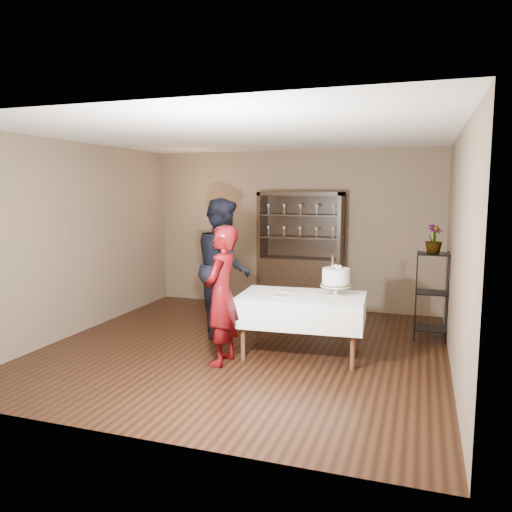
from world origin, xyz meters
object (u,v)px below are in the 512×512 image
at_px(man, 223,266).
at_px(woman, 222,295).
at_px(potted_plant, 434,239).
at_px(cake, 336,278).
at_px(china_hutch, 300,272).
at_px(plant_etagere, 432,292).
at_px(cake_table, 302,309).

bearing_deg(man, woman, 173.14).
bearing_deg(man, potted_plant, -106.29).
height_order(woman, cake, woman).
relative_size(china_hutch, potted_plant, 5.13).
distance_m(plant_etagere, woman, 2.95).
height_order(plant_etagere, cake, cake).
relative_size(cake_table, man, 0.82).
xyz_separation_m(china_hutch, woman, (-0.26, -2.85, 0.15)).
xyz_separation_m(woman, cake, (1.21, 0.73, 0.15)).
height_order(china_hutch, woman, china_hutch).
xyz_separation_m(man, cake, (1.67, -0.45, 0.00)).
distance_m(man, cake, 1.73).
height_order(woman, man, man).
height_order(china_hutch, man, china_hutch).
distance_m(plant_etagere, cake, 1.59).
distance_m(china_hutch, plant_etagere, 2.33).
bearing_deg(cake_table, potted_plant, 38.31).
height_order(plant_etagere, potted_plant, potted_plant).
xyz_separation_m(plant_etagere, potted_plant, (-0.01, -0.03, 0.73)).
distance_m(china_hutch, woman, 2.86).
bearing_deg(plant_etagere, china_hutch, 153.17).
bearing_deg(plant_etagere, potted_plant, -102.08).
xyz_separation_m(china_hutch, man, (-0.72, -1.66, 0.30)).
xyz_separation_m(china_hutch, plant_etagere, (2.08, -1.05, -0.01)).
relative_size(cake, potted_plant, 1.32).
height_order(china_hutch, potted_plant, china_hutch).
xyz_separation_m(plant_etagere, woman, (-2.34, -1.80, 0.16)).
bearing_deg(cake_table, man, 154.60).
bearing_deg(potted_plant, cake, -137.31).
relative_size(cake_table, cake, 3.06).
relative_size(china_hutch, cake_table, 1.27).
relative_size(woman, potted_plant, 4.19).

